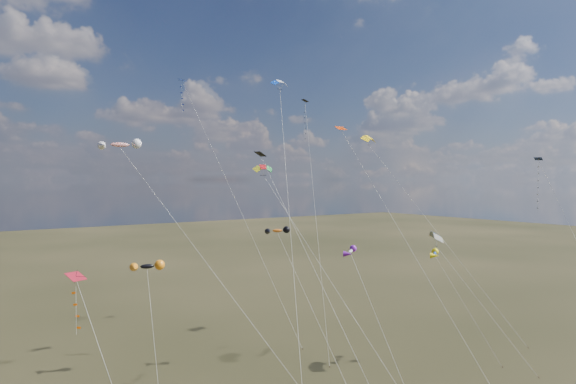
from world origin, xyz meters
TOP-DOWN VIEW (x-y plane):
  - diamond_black_high at (11.45, 29.86)m, footprint 10.73×18.78m
  - diamond_navy_tall at (-4.88, 33.76)m, footprint 9.15×16.44m
  - diamond_black_mid at (-8.36, 4.90)m, footprint 3.28×15.91m
  - diamond_red_low at (-24.97, 8.03)m, footprint 3.69×7.74m
  - diamond_navy_right at (22.26, 0.54)m, footprint 2.53×12.73m
  - diamond_orange_center at (-0.65, 2.07)m, footprint 2.20×19.98m
  - parafoil_yellow at (15.40, 20.81)m, footprint 11.69×17.90m
  - parafoil_blue_white at (0.78, 20.80)m, footprint 13.50×22.67m
  - parafoil_striped at (11.52, 6.30)m, footprint 7.77×9.86m
  - parafoil_tricolor at (-6.82, 12.21)m, footprint 5.71×18.33m
  - novelty_black_orange at (-14.74, 23.01)m, footprint 3.21×8.74m
  - novelty_orange_black at (-2.17, 16.86)m, footprint 2.95×10.88m
  - novelty_white_purple at (-0.41, 6.82)m, footprint 2.62×11.00m
  - novelty_redwhite_stripe at (-17.73, 22.04)m, footprint 13.57×18.88m
  - novelty_blue_yellow at (13.14, 7.82)m, footprint 5.43×6.99m

SIDE VIEW (x-z plane):
  - novelty_black_orange at x=-14.74m, z-range 5.29..17.09m
  - diamond_red_low at x=-24.97m, z-range 4.29..18.09m
  - novelty_blue_yellow at x=13.14m, z-range 5.77..18.30m
  - novelty_white_purple at x=-0.41m, z-range 6.50..20.42m
  - parafoil_striped at x=11.52m, z-range 6.84..22.15m
  - novelty_orange_black at x=-2.17m, z-range 7.09..22.35m
  - diamond_black_mid at x=-8.36m, z-range 4.86..27.79m
  - diamond_orange_center at x=-0.65m, z-range 5.45..31.00m
  - diamond_navy_right at x=22.26m, z-range 7.55..30.45m
  - parafoil_tricolor at x=-6.82m, z-range 10.38..32.54m
  - novelty_redwhite_stripe at x=-17.73m, z-range 11.59..36.12m
  - parafoil_yellow at x=15.40m, z-range 12.62..39.44m
  - diamond_black_high at x=11.45m, z-range 11.37..43.65m
  - diamond_navy_tall at x=-4.88m, z-range 12.28..46.28m
  - parafoil_blue_white at x=0.78m, z-range 15.50..48.19m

